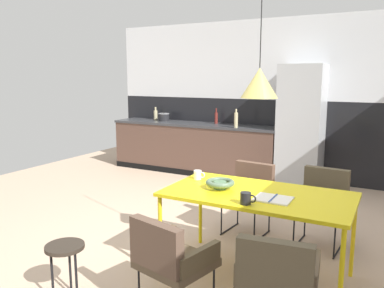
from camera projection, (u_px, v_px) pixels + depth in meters
name	position (u px, v px, depth m)	size (l,w,h in m)	color
ground_plane	(184.00, 250.00, 3.93)	(8.74, 8.74, 0.00)	tan
back_wall_splashback_dark	(277.00, 139.00, 6.68)	(6.30, 0.12, 1.35)	black
back_wall_panel_upper	(281.00, 59.00, 6.45)	(6.30, 0.12, 1.35)	silver
kitchen_counter	(194.00, 148.00, 7.08)	(3.15, 0.63, 0.90)	brown
refrigerator_column	(301.00, 126.00, 6.10)	(0.66, 0.60, 1.93)	#ADAFB2
dining_table	(258.00, 198.00, 3.30)	(1.57, 0.85, 0.76)	yellow
armchair_facing_counter	(249.00, 188.00, 4.31)	(0.54, 0.52, 0.78)	brown
armchair_near_window	(277.00, 274.00, 2.42)	(0.54, 0.52, 0.79)	brown
armchair_far_side	(323.00, 198.00, 3.98)	(0.52, 0.51, 0.80)	brown
armchair_corner_seat	(169.00, 255.00, 2.74)	(0.57, 0.56, 0.77)	brown
fruit_bowl	(220.00, 183.00, 3.41)	(0.25, 0.25, 0.08)	#4C704C
open_book	(273.00, 199.00, 3.11)	(0.29, 0.24, 0.02)	white
mug_dark_espresso	(246.00, 198.00, 2.99)	(0.13, 0.08, 0.09)	black
mug_short_terracotta	(198.00, 175.00, 3.72)	(0.12, 0.07, 0.09)	white
cooking_pot	(164.00, 117.00, 7.35)	(0.21, 0.21, 0.17)	black
bottle_spice_small	(236.00, 120.00, 6.35)	(0.06, 0.06, 0.31)	tan
bottle_wine_green	(216.00, 117.00, 6.94)	(0.06, 0.06, 0.28)	maroon
bottle_vinegar_dark	(156.00, 115.00, 7.57)	(0.07, 0.07, 0.25)	tan
side_stool	(65.00, 251.00, 3.01)	(0.30, 0.30, 0.44)	#2D261E
pendant_lamp_over_table_near	(259.00, 83.00, 3.09)	(0.30, 0.30, 1.08)	black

